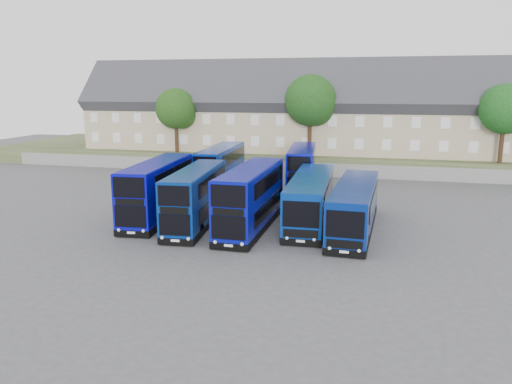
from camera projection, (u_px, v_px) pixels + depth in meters
The scene contains 14 objects.
ground at pixel (228, 235), 33.71m from camera, with size 120.00×120.00×0.00m, color #4B4B50.
retaining_wall at pixel (290, 168), 56.36m from camera, with size 70.00×0.40×1.50m, color slate.
earth_bank at pixel (303, 155), 65.81m from camera, with size 80.00×20.00×2.00m, color #424A29.
terrace_row at pixel (349, 114), 59.46m from camera, with size 66.00×10.40×11.20m.
dd_front_left at pixel (158, 191), 37.60m from camera, with size 3.38×10.89×4.26m.
dd_front_mid at pixel (196, 198), 35.67m from camera, with size 3.23×10.32×4.04m.
dd_front_right at pixel (251, 199), 34.88m from camera, with size 2.55×10.80×4.28m.
dd_rear_left at pixel (221, 170), 47.62m from camera, with size 2.87×10.55×4.15m.
dd_rear_right at pixel (302, 169), 48.25m from camera, with size 3.33×10.41×4.07m.
coach_east_a at pixel (310, 200), 36.68m from camera, with size 3.06×12.53×3.40m.
coach_east_b at pixel (354, 208), 34.39m from camera, with size 3.06×12.17×3.30m.
tree_west at pixel (177, 110), 59.31m from camera, with size 4.80×4.80×7.65m.
tree_mid at pixel (312, 102), 55.87m from camera, with size 5.76×5.76×9.18m.
tree_east at pixel (506, 111), 50.89m from camera, with size 5.12×5.12×8.16m.
Camera 1 is at (9.50, -31.01, 9.83)m, focal length 35.00 mm.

